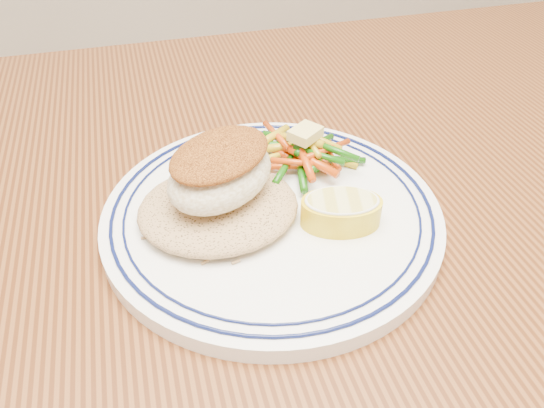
{
  "coord_description": "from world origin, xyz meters",
  "views": [
    {
      "loc": [
        -0.05,
        -0.33,
        1.06
      ],
      "look_at": [
        0.04,
        0.01,
        0.77
      ],
      "focal_mm": 35.0,
      "sensor_mm": 36.0,
      "label": 1
    }
  ],
  "objects_px": {
    "rice_pilaf": "(218,205)",
    "fish_fillet": "(220,170)",
    "dining_table": "(231,309)",
    "vegetable_pile": "(301,152)",
    "lemon_wedge": "(341,210)",
    "plate": "(272,213)"
  },
  "relations": [
    {
      "from": "dining_table",
      "to": "vegetable_pile",
      "type": "height_order",
      "value": "vegetable_pile"
    },
    {
      "from": "dining_table",
      "to": "rice_pilaf",
      "type": "relative_size",
      "value": 11.06
    },
    {
      "from": "dining_table",
      "to": "rice_pilaf",
      "type": "bearing_deg",
      "value": 106.3
    },
    {
      "from": "fish_fillet",
      "to": "rice_pilaf",
      "type": "bearing_deg",
      "value": -136.23
    },
    {
      "from": "rice_pilaf",
      "to": "fish_fillet",
      "type": "distance_m",
      "value": 0.03
    },
    {
      "from": "dining_table",
      "to": "rice_pilaf",
      "type": "height_order",
      "value": "rice_pilaf"
    },
    {
      "from": "fish_fillet",
      "to": "vegetable_pile",
      "type": "height_order",
      "value": "fish_fillet"
    },
    {
      "from": "dining_table",
      "to": "fish_fillet",
      "type": "relative_size",
      "value": 12.24
    },
    {
      "from": "vegetable_pile",
      "to": "plate",
      "type": "bearing_deg",
      "value": -127.21
    },
    {
      "from": "fish_fillet",
      "to": "lemon_wedge",
      "type": "bearing_deg",
      "value": -23.76
    },
    {
      "from": "fish_fillet",
      "to": "lemon_wedge",
      "type": "height_order",
      "value": "fish_fillet"
    },
    {
      "from": "dining_table",
      "to": "rice_pilaf",
      "type": "distance_m",
      "value": 0.13
    },
    {
      "from": "fish_fillet",
      "to": "dining_table",
      "type": "bearing_deg",
      "value": -98.06
    },
    {
      "from": "rice_pilaf",
      "to": "fish_fillet",
      "type": "xyz_separation_m",
      "value": [
        0.0,
        0.0,
        0.03
      ]
    },
    {
      "from": "plate",
      "to": "vegetable_pile",
      "type": "height_order",
      "value": "vegetable_pile"
    },
    {
      "from": "vegetable_pile",
      "to": "lemon_wedge",
      "type": "relative_size",
      "value": 1.47
    },
    {
      "from": "plate",
      "to": "vegetable_pile",
      "type": "relative_size",
      "value": 2.67
    },
    {
      "from": "plate",
      "to": "fish_fillet",
      "type": "height_order",
      "value": "fish_fillet"
    },
    {
      "from": "vegetable_pile",
      "to": "lemon_wedge",
      "type": "distance_m",
      "value": 0.09
    },
    {
      "from": "dining_table",
      "to": "plate",
      "type": "distance_m",
      "value": 0.12
    },
    {
      "from": "rice_pilaf",
      "to": "vegetable_pile",
      "type": "bearing_deg",
      "value": 32.11
    },
    {
      "from": "lemon_wedge",
      "to": "dining_table",
      "type": "bearing_deg",
      "value": 164.05
    }
  ]
}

